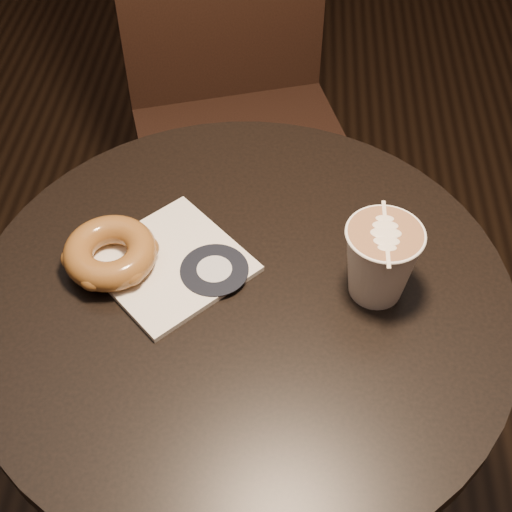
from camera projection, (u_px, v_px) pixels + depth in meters
The scene contains 5 objects.
cafe_table at pixel (245, 374), 1.06m from camera, with size 0.70×0.70×0.75m.
chair at pixel (234, 77), 1.48m from camera, with size 0.54×0.54×1.08m.
pastry_bag at pixel (170, 263), 0.94m from camera, with size 0.18×0.18×0.01m, color silver.
doughnut at pixel (110, 253), 0.92m from camera, with size 0.12×0.12×0.04m, color brown.
latte_cup at pixel (380, 262), 0.88m from camera, with size 0.10×0.10×0.11m, color silver, non-canonical shape.
Camera 1 is at (0.05, -0.57, 1.47)m, focal length 50.00 mm.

